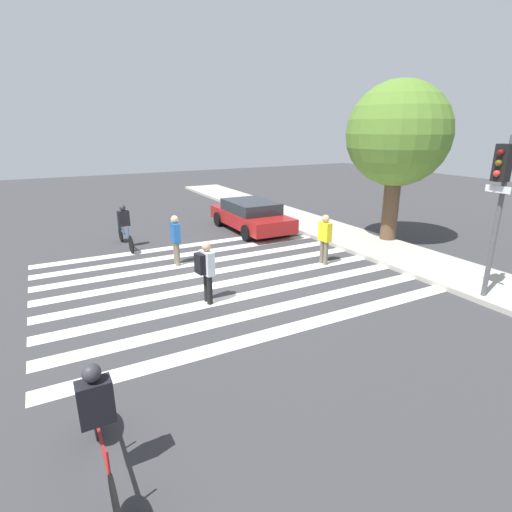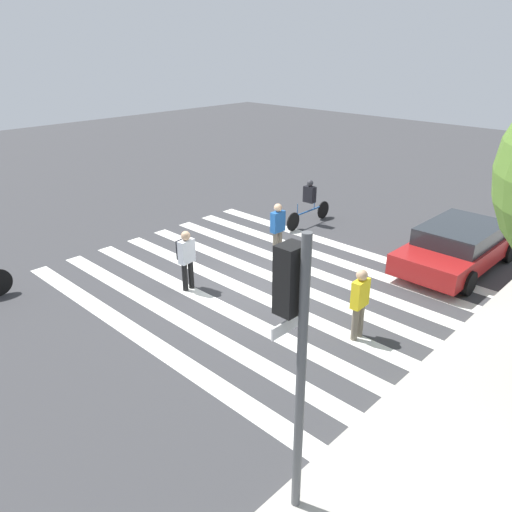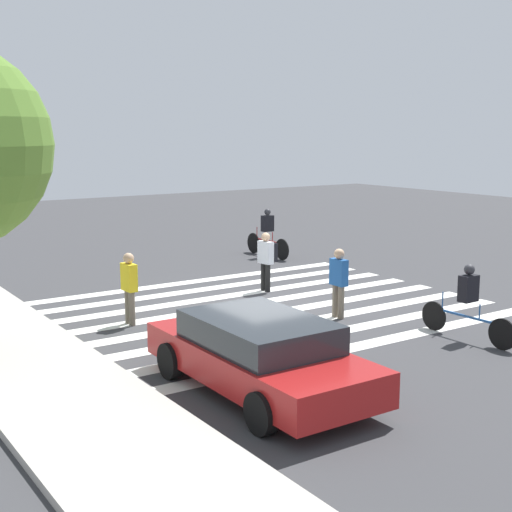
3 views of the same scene
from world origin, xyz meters
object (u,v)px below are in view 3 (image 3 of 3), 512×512
pedestrian_adult_blue_shirt (267,257)px  cyclist_mid_street (468,299)px  pedestrian_child_with_backpack (339,279)px  car_parked_silver_sedan (259,353)px  pedestrian_adult_tall_backpack (129,284)px  cyclist_far_lane (267,231)px

pedestrian_adult_blue_shirt → cyclist_mid_street: bearing=-179.8°
pedestrian_child_with_backpack → car_parked_silver_sedan: (-2.90, 4.20, -0.25)m
pedestrian_adult_blue_shirt → pedestrian_adult_tall_backpack: (-1.05, 4.46, -0.02)m
pedestrian_adult_blue_shirt → cyclist_far_lane: 5.36m
pedestrian_adult_blue_shirt → cyclist_far_lane: size_ratio=0.67×
pedestrian_adult_tall_backpack → cyclist_mid_street: pedestrian_adult_tall_backpack is taller
pedestrian_adult_tall_backpack → cyclist_mid_street: bearing=-135.9°
pedestrian_adult_blue_shirt → car_parked_silver_sedan: (-6.13, 4.44, -0.27)m
pedestrian_child_with_backpack → pedestrian_adult_blue_shirt: bearing=-3.6°
pedestrian_child_with_backpack → cyclist_mid_street: (-2.83, -1.05, -0.05)m
pedestrian_adult_tall_backpack → pedestrian_child_with_backpack: pedestrian_adult_tall_backpack is taller
pedestrian_adult_blue_shirt → pedestrian_child_with_backpack: (-3.22, 0.24, -0.02)m
pedestrian_child_with_backpack → pedestrian_adult_tall_backpack: bearing=63.5°
cyclist_mid_street → car_parked_silver_sedan: (-0.08, 5.26, -0.19)m
pedestrian_adult_blue_shirt → car_parked_silver_sedan: 7.57m
cyclist_far_lane → cyclist_mid_street: size_ratio=1.01×
pedestrian_adult_tall_backpack → cyclist_far_lane: 9.31m
pedestrian_child_with_backpack → cyclist_mid_street: 3.02m
cyclist_mid_street → cyclist_far_lane: bearing=-13.7°
cyclist_far_lane → pedestrian_child_with_backpack: bearing=155.7°
pedestrian_adult_tall_backpack → cyclist_far_lane: cyclist_far_lane is taller
pedestrian_adult_blue_shirt → pedestrian_adult_tall_backpack: size_ratio=0.98×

